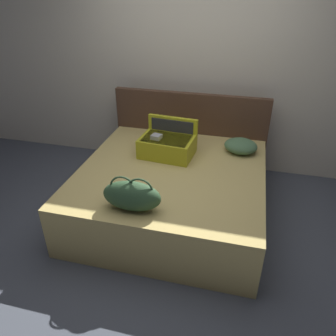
# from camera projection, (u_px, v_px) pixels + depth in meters

# --- Properties ---
(ground_plane) EXTENTS (12.00, 12.00, 0.00)m
(ground_plane) POSITION_uv_depth(u_px,v_px,m) (162.00, 237.00, 3.27)
(ground_plane) COLOR #4C515B
(back_wall) EXTENTS (8.00, 0.10, 2.60)m
(back_wall) POSITION_uv_depth(u_px,v_px,m) (196.00, 66.00, 4.00)
(back_wall) COLOR beige
(back_wall) RESTS_ON ground
(bed) EXTENTS (1.85, 1.85, 0.54)m
(bed) POSITION_uv_depth(u_px,v_px,m) (171.00, 192.00, 3.47)
(bed) COLOR tan
(bed) RESTS_ON ground
(headboard) EXTENTS (1.89, 0.08, 1.04)m
(headboard) POSITION_uv_depth(u_px,v_px,m) (189.00, 134.00, 4.16)
(headboard) COLOR #4C3323
(headboard) RESTS_ON ground
(hard_case_large) EXTENTS (0.60, 0.46, 0.37)m
(hard_case_large) POSITION_uv_depth(u_px,v_px,m) (167.00, 144.00, 3.56)
(hard_case_large) COLOR gold
(hard_case_large) RESTS_ON bed
(duffel_bag) EXTENTS (0.50, 0.22, 0.31)m
(duffel_bag) POSITION_uv_depth(u_px,v_px,m) (132.00, 196.00, 2.71)
(duffel_bag) COLOR #2D4C2D
(duffel_bag) RESTS_ON bed
(pillow_near_headboard) EXTENTS (0.39, 0.35, 0.15)m
(pillow_near_headboard) POSITION_uv_depth(u_px,v_px,m) (241.00, 146.00, 3.63)
(pillow_near_headboard) COLOR #4C724C
(pillow_near_headboard) RESTS_ON bed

